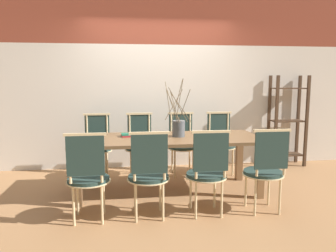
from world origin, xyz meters
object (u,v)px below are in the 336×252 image
(chair_far_center, at_px, (182,142))
(vase_centerpiece, at_px, (178,127))
(dining_table, at_px, (168,144))
(shelving_rack, at_px, (287,121))
(book_stack, at_px, (130,135))
(chair_near_center, at_px, (207,170))

(chair_far_center, distance_m, vase_centerpiece, 0.87)
(dining_table, relative_size, chair_far_center, 2.52)
(vase_centerpiece, bearing_deg, shelving_rack, 27.41)
(shelving_rack, bearing_deg, chair_far_center, -170.79)
(dining_table, bearing_deg, shelving_rack, 26.69)
(vase_centerpiece, xyz_separation_m, shelving_rack, (2.10, 1.09, -0.09))
(chair_far_center, relative_size, book_stack, 3.76)
(dining_table, xyz_separation_m, shelving_rack, (2.24, 1.13, 0.13))
(dining_table, xyz_separation_m, book_stack, (-0.49, 0.13, 0.11))
(chair_far_center, xyz_separation_m, vase_centerpiece, (-0.18, -0.78, 0.35))
(dining_table, bearing_deg, book_stack, 164.57)
(book_stack, bearing_deg, chair_near_center, -49.38)
(chair_near_center, height_order, book_stack, chair_near_center)
(chair_near_center, bearing_deg, shelving_rack, 45.43)
(vase_centerpiece, bearing_deg, chair_near_center, -77.98)
(dining_table, xyz_separation_m, chair_far_center, (0.33, 0.82, -0.14))
(chair_near_center, distance_m, vase_centerpiece, 0.94)
(chair_far_center, bearing_deg, book_stack, 39.81)
(vase_centerpiece, distance_m, shelving_rack, 2.36)
(chair_far_center, height_order, vase_centerpiece, vase_centerpiece)
(chair_far_center, distance_m, shelving_rack, 1.95)
(book_stack, relative_size, shelving_rack, 0.17)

